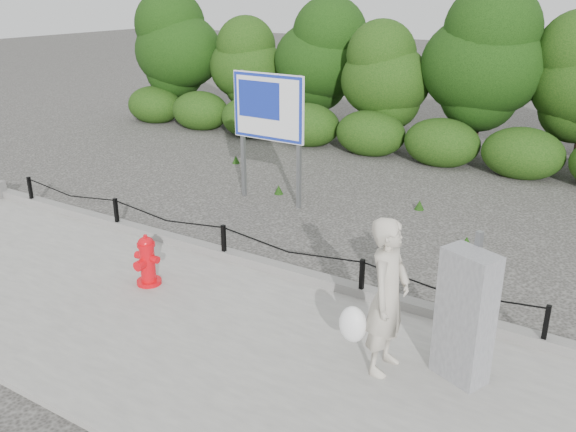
# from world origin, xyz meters

# --- Properties ---
(ground) EXTENTS (90.00, 90.00, 0.00)m
(ground) POSITION_xyz_m (0.00, 0.00, 0.00)
(ground) COLOR #2D2B28
(ground) RESTS_ON ground
(sidewalk) EXTENTS (14.00, 4.00, 0.08)m
(sidewalk) POSITION_xyz_m (0.00, -2.00, 0.04)
(sidewalk) COLOR gray
(sidewalk) RESTS_ON ground
(curb) EXTENTS (14.00, 0.22, 0.14)m
(curb) POSITION_xyz_m (0.00, 0.05, 0.15)
(curb) COLOR slate
(curb) RESTS_ON sidewalk
(chain_barrier) EXTENTS (10.06, 0.06, 0.60)m
(chain_barrier) POSITION_xyz_m (0.00, 0.00, 0.46)
(chain_barrier) COLOR black
(chain_barrier) RESTS_ON sidewalk
(treeline) EXTENTS (20.31, 3.73, 5.20)m
(treeline) POSITION_xyz_m (1.28, 8.90, 2.55)
(treeline) COLOR black
(treeline) RESTS_ON ground
(fire_hydrant) EXTENTS (0.42, 0.43, 0.80)m
(fire_hydrant) POSITION_xyz_m (-0.41, -1.33, 0.46)
(fire_hydrant) COLOR red
(fire_hydrant) RESTS_ON sidewalk
(pedestrian) EXTENTS (0.75, 0.70, 1.89)m
(pedestrian) POSITION_xyz_m (3.47, -1.45, 1.00)
(pedestrian) COLOR #B8AF9E
(pedestrian) RESTS_ON sidewalk
(utility_cabinet) EXTENTS (0.68, 0.55, 1.74)m
(utility_cabinet) POSITION_xyz_m (4.29, -1.13, 0.87)
(utility_cabinet) COLOR #979799
(utility_cabinet) RESTS_ON sidewalk
(advertising_sign) EXTENTS (1.69, 0.17, 2.71)m
(advertising_sign) POSITION_xyz_m (-1.08, 2.95, 1.91)
(advertising_sign) COLOR slate
(advertising_sign) RESTS_ON ground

